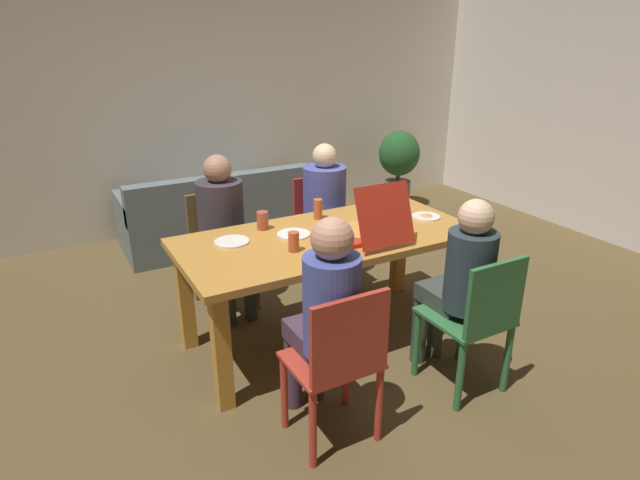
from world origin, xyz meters
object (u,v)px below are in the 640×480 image
(person_3, at_px, (224,222))
(plate_2, at_px, (426,216))
(plate_0, at_px, (232,242))
(drinking_glass_1, at_px, (294,242))
(person_1, at_px, (460,278))
(person_2, at_px, (325,311))
(plate_1, at_px, (294,234))
(chair_1, at_px, (476,319))
(chair_0, at_px, (320,226))
(drinking_glass_2, at_px, (318,209))
(drinking_glass_0, at_px, (263,221))
(couch, at_px, (217,217))
(potted_plant, at_px, (399,162))
(dining_table, at_px, (327,250))
(chair_3, at_px, (219,243))
(pizza_box_0, at_px, (365,229))
(person_0, at_px, (328,203))
(chair_2, at_px, (339,361))

(person_3, distance_m, plate_2, 1.48)
(plate_0, relative_size, drinking_glass_1, 1.81)
(person_1, bearing_deg, person_2, -179.27)
(person_1, relative_size, plate_1, 5.38)
(chair_1, xyz_separation_m, plate_2, (0.34, 0.89, 0.29))
(person_1, height_order, plate_1, person_1)
(chair_0, distance_m, drinking_glass_2, 0.80)
(chair_1, relative_size, drinking_glass_0, 7.21)
(couch, bearing_deg, drinking_glass_1, -95.71)
(potted_plant, bearing_deg, person_2, -132.07)
(plate_1, distance_m, plate_2, 1.00)
(couch, xyz_separation_m, potted_plant, (2.32, 0.10, 0.28))
(person_2, bearing_deg, dining_table, 59.82)
(drinking_glass_2, bearing_deg, chair_1, -74.25)
(chair_3, distance_m, pizza_box_0, 1.27)
(pizza_box_0, height_order, drinking_glass_1, pizza_box_0)
(chair_3, xyz_separation_m, plate_0, (-0.14, -0.71, 0.28))
(chair_0, relative_size, person_2, 0.70)
(person_0, xyz_separation_m, couch, (-0.54, 1.30, -0.43))
(person_3, height_order, drinking_glass_1, person_3)
(chair_3, xyz_separation_m, drinking_glass_2, (0.56, -0.57, 0.35))
(person_1, xyz_separation_m, drinking_glass_1, (-0.77, 0.64, 0.15))
(plate_0, bearing_deg, chair_0, 35.39)
(dining_table, distance_m, chair_1, 1.05)
(chair_1, relative_size, potted_plant, 0.96)
(person_1, height_order, chair_2, person_1)
(chair_1, bearing_deg, chair_3, 116.58)
(plate_2, xyz_separation_m, couch, (-0.89, 2.13, -0.51))
(pizza_box_0, bearing_deg, dining_table, 143.73)
(pizza_box_0, bearing_deg, chair_1, -72.06)
(dining_table, relative_size, drinking_glass_1, 15.93)
(plate_1, bearing_deg, couch, 87.02)
(plate_2, bearing_deg, chair_3, 143.64)
(person_2, height_order, plate_2, person_2)
(potted_plant, bearing_deg, person_1, -120.93)
(potted_plant, bearing_deg, chair_0, -144.52)
(plate_0, height_order, couch, plate_0)
(person_0, distance_m, drinking_glass_1, 1.21)
(chair_2, xyz_separation_m, drinking_glass_0, (0.13, 1.24, 0.33))
(chair_0, xyz_separation_m, couch, (-0.54, 1.17, -0.18))
(chair_3, distance_m, drinking_glass_1, 1.09)
(pizza_box_0, height_order, potted_plant, pizza_box_0)
(person_1, xyz_separation_m, chair_3, (-0.91, 1.66, -0.19))
(person_3, relative_size, drinking_glass_2, 8.36)
(dining_table, height_order, chair_2, chair_2)
(chair_3, distance_m, plate_2, 1.58)
(dining_table, distance_m, person_0, 0.91)
(chair_0, xyz_separation_m, chair_3, (-0.91, -0.04, 0.04))
(person_2, bearing_deg, chair_3, 90.00)
(chair_2, height_order, potted_plant, potted_plant)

